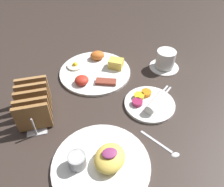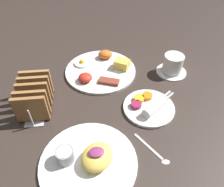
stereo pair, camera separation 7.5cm
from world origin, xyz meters
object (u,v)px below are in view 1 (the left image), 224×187
at_px(plate_breakfast, 96,70).
at_px(toast_rack, 34,104).
at_px(plate_foreground, 101,162).
at_px(coffee_cup, 165,60).
at_px(plate_condiments, 150,103).

xyz_separation_m(plate_breakfast, toast_rack, (-0.23, -0.17, 0.04)).
xyz_separation_m(plate_foreground, coffee_cup, (0.34, 0.37, 0.02)).
distance_m(plate_condiments, coffee_cup, 0.23).
bearing_deg(plate_foreground, plate_condiments, 40.82).
relative_size(plate_condiments, toast_rack, 1.01).
height_order(plate_breakfast, plate_foreground, plate_foreground).
relative_size(plate_foreground, toast_rack, 1.47).
distance_m(plate_foreground, coffee_cup, 0.50).
height_order(plate_breakfast, toast_rack, toast_rack).
bearing_deg(plate_breakfast, toast_rack, -142.98).
xyz_separation_m(plate_foreground, toast_rack, (-0.17, 0.23, 0.03)).
relative_size(plate_breakfast, plate_condiments, 1.56).
relative_size(plate_breakfast, coffee_cup, 2.35).
relative_size(plate_condiments, plate_foreground, 0.68).
bearing_deg(coffee_cup, toast_rack, -164.99).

